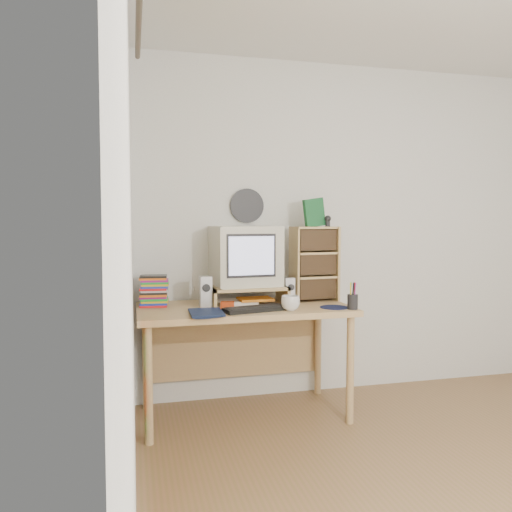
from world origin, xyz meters
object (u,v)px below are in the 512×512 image
dvd_stack (154,288)px  diary (190,312)px  keyboard (255,309)px  desk (242,324)px  crt_monitor (246,256)px  cd_rack (314,264)px  mug (290,303)px

dvd_stack → diary: bearing=-58.2°
keyboard → desk: bearing=82.9°
desk → crt_monitor: crt_monitor is taller
cd_rack → mug: (-0.29, -0.35, -0.22)m
keyboard → cd_rack: cd_rack is taller
crt_monitor → cd_rack: size_ratio=0.82×
crt_monitor → keyboard: (-0.02, -0.35, -0.31)m
dvd_stack → cd_rack: cd_rack is taller
dvd_stack → mug: 0.92m
keyboard → dvd_stack: 0.71m
crt_monitor → dvd_stack: 0.66m
keyboard → diary: bearing=173.7°
cd_rack → mug: size_ratio=4.39×
desk → diary: size_ratio=5.77×
keyboard → mug: (0.22, -0.03, 0.03)m
crt_monitor → mug: 0.51m
desk → mug: bearing=-49.6°
mug → diary: bearing=-178.7°
keyboard → diary: 0.42m
dvd_stack → mug: dvd_stack is taller
dvd_stack → cd_rack: bearing=4.3°
crt_monitor → keyboard: size_ratio=1.08×
crt_monitor → cd_rack: 0.50m
crt_monitor → cd_rack: crt_monitor is taller
keyboard → diary: diary is taller
keyboard → dvd_stack: size_ratio=1.60×
crt_monitor → diary: (-0.44, -0.40, -0.30)m
keyboard → crt_monitor: bearing=73.9°
dvd_stack → diary: size_ratio=1.03×
cd_rack → diary: cd_rack is taller
mug → dvd_stack: bearing=155.8°
keyboard → dvd_stack: (-0.61, 0.34, 0.11)m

